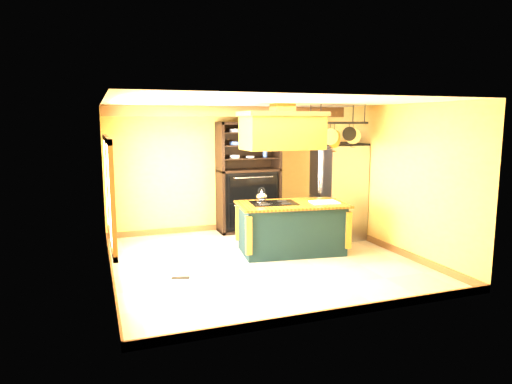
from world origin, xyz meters
TOP-DOWN VIEW (x-y plane):
  - floor at (0.00, 0.00)m, footprint 5.00×5.00m
  - ceiling at (0.00, 0.00)m, footprint 5.00×5.00m
  - wall_back at (0.00, 2.50)m, footprint 5.00×0.02m
  - wall_front at (0.00, -2.50)m, footprint 5.00×0.02m
  - wall_left at (-2.50, 0.00)m, footprint 0.02×5.00m
  - wall_right at (2.50, 0.00)m, footprint 0.02×5.00m
  - ceiling_beam at (0.00, 1.70)m, footprint 5.00×0.15m
  - window_near at (-2.47, -0.80)m, footprint 0.06×1.06m
  - window_far at (-2.47, 0.60)m, footprint 0.06×1.06m
  - kitchen_island at (0.70, 0.32)m, footprint 2.08×1.33m
  - range_hood at (0.50, 0.32)m, footprint 1.47×0.83m
  - pot_rack at (1.60, 0.33)m, footprint 1.08×0.50m
  - refrigerator at (2.07, 1.03)m, footprint 0.83×0.98m
  - hutch at (0.51, 2.24)m, footprint 1.35×0.61m
  - floor_register at (-1.50, -0.40)m, footprint 0.30×0.20m

SIDE VIEW (x-z plane):
  - floor at x=0.00m, z-range 0.00..0.00m
  - floor_register at x=-1.50m, z-range 0.00..0.01m
  - kitchen_island at x=0.70m, z-range -0.09..1.02m
  - hutch at x=0.51m, z-range -0.28..2.11m
  - refrigerator at x=2.07m, z-range -0.02..1.90m
  - wall_back at x=0.00m, z-range 0.00..2.70m
  - wall_front at x=0.00m, z-range 0.00..2.70m
  - wall_left at x=-2.50m, z-range 0.00..2.70m
  - wall_right at x=2.50m, z-range 0.00..2.70m
  - window_near at x=-2.47m, z-range 0.62..2.18m
  - window_far at x=-2.47m, z-range 0.62..2.18m
  - range_hood at x=0.50m, z-range 1.85..2.65m
  - pot_rack at x=1.60m, z-range 1.86..2.66m
  - ceiling_beam at x=0.00m, z-range 2.49..2.69m
  - ceiling at x=0.00m, z-range 2.70..2.70m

